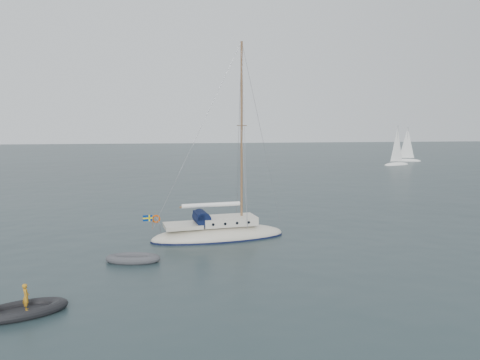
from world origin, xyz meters
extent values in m
plane|color=black|center=(0.00, 0.00, 0.00)|extent=(300.00, 300.00, 0.00)
ellipsoid|color=beige|center=(-2.62, 2.58, 0.15)|extent=(9.13, 2.84, 1.52)
cube|color=silver|center=(-1.91, 2.58, 1.20)|extent=(3.65, 1.93, 0.56)
cube|color=beige|center=(-5.06, 2.58, 1.04)|extent=(2.44, 1.93, 0.25)
cylinder|color=black|center=(-3.79, 2.58, 1.48)|extent=(0.97, 1.67, 0.97)
cube|color=black|center=(-3.99, 2.58, 1.68)|extent=(0.46, 1.67, 0.41)
cylinder|color=brown|center=(-1.00, 2.58, 7.00)|extent=(0.15, 0.15, 12.18)
cylinder|color=brown|center=(-1.00, 2.58, 7.61)|extent=(0.05, 2.23, 0.05)
cylinder|color=brown|center=(-3.13, 2.58, 2.28)|extent=(4.26, 0.10, 0.10)
cylinder|color=white|center=(-3.13, 2.58, 2.33)|extent=(3.96, 0.28, 0.28)
cylinder|color=gray|center=(-6.68, 2.58, 1.47)|extent=(0.04, 2.23, 0.04)
torus|color=#D74700|center=(-6.73, 3.19, 1.47)|extent=(0.55, 0.10, 0.55)
cylinder|color=brown|center=(-7.04, 2.58, 1.37)|extent=(0.03, 0.03, 0.91)
cube|color=navy|center=(-7.34, 2.58, 1.67)|extent=(0.61, 0.02, 0.39)
cube|color=yellow|center=(-7.34, 2.58, 1.67)|extent=(0.63, 0.03, 0.09)
cube|color=yellow|center=(-7.23, 2.58, 1.67)|extent=(0.09, 0.03, 0.41)
cylinder|color=black|center=(-3.23, 3.56, 1.20)|extent=(0.18, 0.06, 0.18)
cylinder|color=black|center=(-3.23, 1.61, 1.20)|extent=(0.18, 0.06, 0.18)
cylinder|color=black|center=(-2.42, 3.56, 1.20)|extent=(0.18, 0.06, 0.18)
cylinder|color=black|center=(-2.42, 1.61, 1.20)|extent=(0.18, 0.06, 0.18)
cylinder|color=black|center=(-1.61, 3.56, 1.20)|extent=(0.18, 0.06, 0.18)
cylinder|color=black|center=(-1.61, 1.61, 1.20)|extent=(0.18, 0.06, 0.18)
cylinder|color=black|center=(-0.80, 3.56, 1.20)|extent=(0.18, 0.06, 0.18)
cylinder|color=black|center=(-0.80, 1.61, 1.20)|extent=(0.18, 0.06, 0.18)
cube|color=#494A4E|center=(-7.97, -2.06, 0.13)|extent=(1.88, 0.77, 0.11)
cube|color=black|center=(-11.91, -8.87, 0.13)|extent=(2.26, 0.94, 0.11)
imported|color=#C3811C|center=(-11.72, -8.87, 0.73)|extent=(0.27, 0.41, 1.12)
ellipsoid|color=white|center=(41.71, 60.11, 0.05)|extent=(5.56, 1.85, 0.93)
cylinder|color=gray|center=(41.71, 60.11, 3.70)|extent=(0.09, 0.09, 6.48)
cone|color=white|center=(41.67, 60.11, 3.70)|extent=(2.96, 2.96, 6.02)
ellipsoid|color=white|center=(35.53, 52.32, 0.05)|extent=(5.82, 1.94, 0.97)
cylinder|color=gray|center=(35.53, 52.32, 3.88)|extent=(0.10, 0.10, 6.78)
cone|color=white|center=(35.48, 52.32, 3.88)|extent=(3.10, 3.10, 6.30)
camera|label=1|loc=(-5.81, -28.26, 7.82)|focal=35.00mm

